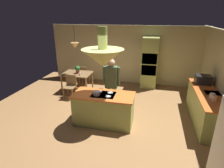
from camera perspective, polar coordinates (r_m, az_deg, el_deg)
The scene contains 17 objects.
ground at distance 5.70m, azimuth -1.92°, elevation -10.76°, with size 8.16×8.16×0.00m, color #9E7042.
wall_back at distance 8.42m, azimuth 4.10°, elevation 8.99°, with size 6.80×0.10×2.55m, color beige.
kitchen_island at distance 5.31m, azimuth -2.54°, elevation -7.64°, with size 1.70×0.82×0.93m.
counter_run_right at distance 6.06m, azimuth 26.80°, elevation -6.20°, with size 0.73×2.43×0.91m.
oven_tower at distance 7.97m, azimuth 11.46°, elevation 6.36°, with size 0.66×0.62×2.11m.
dining_table at distance 7.60m, azimuth -10.73°, elevation 2.60°, with size 1.14×0.89×0.76m.
person_at_island at distance 5.67m, azimuth -0.21°, elevation 0.42°, with size 0.53×0.23×1.75m.
range_hood at distance 4.78m, azimuth -2.83°, elevation 8.40°, with size 1.10×1.10×1.00m.
pendant_light_over_table at distance 7.32m, azimuth -11.36°, elevation 11.56°, with size 0.32×0.32×0.82m.
chair_facing_island at distance 7.08m, azimuth -12.76°, elevation -0.26°, with size 0.40×0.40×0.87m.
chair_by_back_wall at distance 8.23m, azimuth -8.83°, elevation 2.97°, with size 0.40×0.40×0.87m.
potted_plant_on_table at distance 7.51m, azimuth -10.58°, elevation 4.53°, with size 0.20×0.20×0.30m.
cup_on_table at distance 7.27m, azimuth -9.81°, elevation 3.02°, with size 0.07×0.07×0.09m, color white.
canister_flour at distance 5.33m, azimuth 29.01°, elevation -3.94°, with size 0.11×0.11×0.17m, color #E0B78C.
canister_sugar at distance 5.49m, azimuth 28.54°, elevation -3.27°, with size 0.13×0.13×0.15m, color silver.
microwave_on_counter at distance 6.50m, azimuth 26.28°, elevation 1.23°, with size 0.46×0.36×0.28m, color #232326.
cooking_pot_on_cooktop at distance 5.01m, azimuth -4.80°, elevation -2.78°, with size 0.18×0.18×0.12m, color #B2B2B7.
Camera 1 is at (1.29, -4.69, 2.98)m, focal length 29.63 mm.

